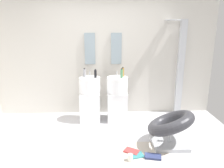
{
  "coord_description": "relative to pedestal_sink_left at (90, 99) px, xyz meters",
  "views": [
    {
      "loc": [
        0.0,
        -3.05,
        1.92
      ],
      "look_at": [
        0.15,
        0.55,
        0.95
      ],
      "focal_mm": 34.92,
      "sensor_mm": 36.0,
      "label": 1
    }
  ],
  "objects": [
    {
      "name": "shower_column",
      "position": [
        1.93,
        0.35,
        0.61
      ],
      "size": [
        0.49,
        0.24,
        2.05
      ],
      "color": "#B7BABF",
      "rests_on": "ground_plane"
    },
    {
      "name": "soap_bottle_black",
      "position": [
        0.12,
        -0.01,
        0.53
      ],
      "size": [
        0.05,
        0.05,
        0.17
      ],
      "color": "black",
      "rests_on": "pedestal_sink_left"
    },
    {
      "name": "magazine_navy",
      "position": [
        1.01,
        -1.4,
        -0.44
      ],
      "size": [
        0.27,
        0.19,
        0.04
      ],
      "primitive_type": "cube",
      "rotation": [
        0.0,
        0.0,
        -0.22
      ],
      "color": "navy",
      "rests_on": "area_rug"
    },
    {
      "name": "pedestal_sink_left",
      "position": [
        0.0,
        0.0,
        0.0
      ],
      "size": [
        0.42,
        0.42,
        1.02
      ],
      "color": "white",
      "rests_on": "ground_plane"
    },
    {
      "name": "magazine_teal",
      "position": [
        0.76,
        -1.32,
        -0.45
      ],
      "size": [
        0.25,
        0.25,
        0.02
      ],
      "primitive_type": "cube",
      "rotation": [
        0.0,
        0.0,
        0.25
      ],
      "color": "teal",
      "rests_on": "area_rug"
    },
    {
      "name": "vanity_mirror_right",
      "position": [
        0.56,
        0.4,
        0.98
      ],
      "size": [
        0.22,
        0.03,
        0.65
      ],
      "primitive_type": "cube",
      "color": "#8C9EA8"
    },
    {
      "name": "soap_bottle_green",
      "position": [
        0.64,
        -0.07,
        0.54
      ],
      "size": [
        0.05,
        0.05,
        0.19
      ],
      "color": "#59996B",
      "rests_on": "pedestal_sink_right"
    },
    {
      "name": "pedestal_sink_right",
      "position": [
        0.56,
        0.0,
        0.0
      ],
      "size": [
        0.42,
        0.42,
        1.02
      ],
      "color": "white",
      "rests_on": "ground_plane"
    },
    {
      "name": "rear_partition",
      "position": [
        0.28,
        0.47,
        0.83
      ],
      "size": [
        4.8,
        0.1,
        2.6
      ],
      "primitive_type": "cube",
      "color": "beige",
      "rests_on": "ground_plane"
    },
    {
      "name": "magazine_red",
      "position": [
        0.71,
        -1.24,
        -0.45
      ],
      "size": [
        0.27,
        0.25,
        0.02
      ],
      "primitive_type": "cube",
      "rotation": [
        0.0,
        0.0,
        -0.56
      ],
      "color": "#B73838",
      "rests_on": "area_rug"
    },
    {
      "name": "soap_bottle_amber",
      "position": [
        0.67,
        0.07,
        0.54
      ],
      "size": [
        0.05,
        0.05,
        0.19
      ],
      "color": "#C68C38",
      "rests_on": "pedestal_sink_right"
    },
    {
      "name": "coffee_mug",
      "position": [
        0.66,
        -1.46,
        -0.41
      ],
      "size": [
        0.08,
        0.08,
        0.1
      ],
      "primitive_type": "cylinder",
      "color": "white",
      "rests_on": "area_rug"
    },
    {
      "name": "soap_bottle_clear",
      "position": [
        -0.1,
        0.07,
        0.51
      ],
      "size": [
        0.05,
        0.05,
        0.13
      ],
      "color": "silver",
      "rests_on": "pedestal_sink_left"
    },
    {
      "name": "vanity_mirror_left",
      "position": [
        0.0,
        0.4,
        0.98
      ],
      "size": [
        0.22,
        0.03,
        0.65
      ],
      "primitive_type": "cube",
      "color": "#8C9EA8"
    },
    {
      "name": "ground_plane",
      "position": [
        0.28,
        -1.18,
        -0.49
      ],
      "size": [
        4.8,
        3.6,
        0.04
      ],
      "primitive_type": "cube",
      "color": "silver"
    },
    {
      "name": "soap_bottle_grey",
      "position": [
        -0.1,
        0.03,
        0.53
      ],
      "size": [
        0.06,
        0.06,
        0.18
      ],
      "color": "#99999E",
      "rests_on": "pedestal_sink_left"
    },
    {
      "name": "area_rug",
      "position": [
        0.8,
        -1.31,
        -0.47
      ],
      "size": [
        0.98,
        0.75,
        0.01
      ],
      "primitive_type": "cube",
      "color": "beige",
      "rests_on": "ground_plane"
    },
    {
      "name": "lounge_chair",
      "position": [
        1.36,
        -1.04,
        -0.12
      ],
      "size": [
        1.08,
        1.08,
        0.65
      ],
      "color": "#B7BABF",
      "rests_on": "ground_plane"
    }
  ]
}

